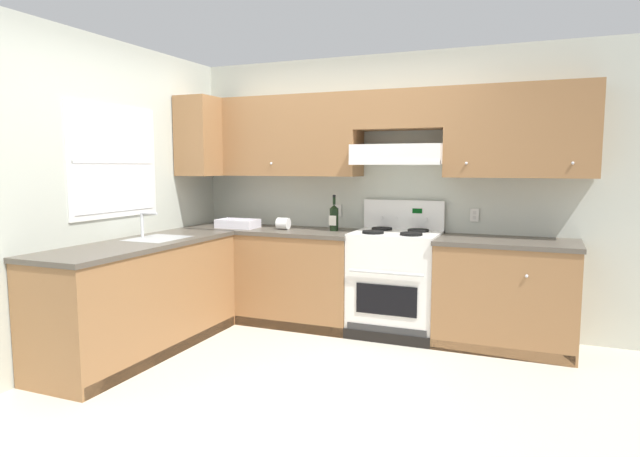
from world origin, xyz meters
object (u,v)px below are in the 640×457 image
Objects in this scene: stove at (395,282)px; paper_towel_roll at (283,224)px; wine_bottle at (334,217)px; bowl at (238,225)px.

stove reaches higher than paper_towel_roll.
wine_bottle is 0.86× the size of bowl.
wine_bottle reaches higher than bowl.
paper_towel_roll is (-1.10, -0.04, 0.49)m from stove.
stove is 3.07× the size of bowl.
stove is 1.64m from bowl.
paper_towel_roll is (-0.49, -0.08, -0.07)m from wine_bottle.
bowl is 0.48m from paper_towel_roll.
stove is 0.83m from wine_bottle.
stove is 1.20m from paper_towel_roll.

